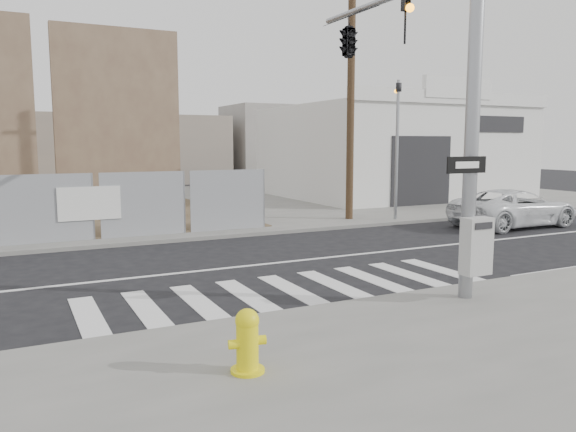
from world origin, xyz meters
name	(u,v)px	position (x,y,z in m)	size (l,w,h in m)	color
ground	(246,266)	(0.00, 0.00, 0.00)	(100.00, 100.00, 0.00)	black
sidewalk_far	(133,206)	(0.00, 14.00, 0.06)	(50.00, 20.00, 0.12)	slate
signal_pole	(383,63)	(2.49, -2.05, 4.78)	(0.96, 5.87, 7.00)	gray
far_signal_pole	(397,130)	(8.00, 4.60, 3.48)	(0.16, 0.20, 5.60)	gray
concrete_wall_right	(119,135)	(-0.50, 14.08, 3.38)	(5.50, 1.30, 8.00)	brown
auto_shop	(391,151)	(14.00, 12.97, 2.54)	(12.00, 10.20, 5.95)	silver
utility_pole_right	(351,83)	(6.50, 5.50, 5.20)	(1.60, 0.28, 10.00)	#463320
fire_hydrant	(247,341)	(-2.52, -6.21, 0.53)	(0.52, 0.52, 0.83)	yellow
suv	(514,208)	(11.18, 1.81, 0.68)	(2.25, 4.87, 1.35)	white
traffic_cone_d	(125,223)	(-1.93, 5.26, 0.51)	(0.47, 0.47, 0.80)	#E0500B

